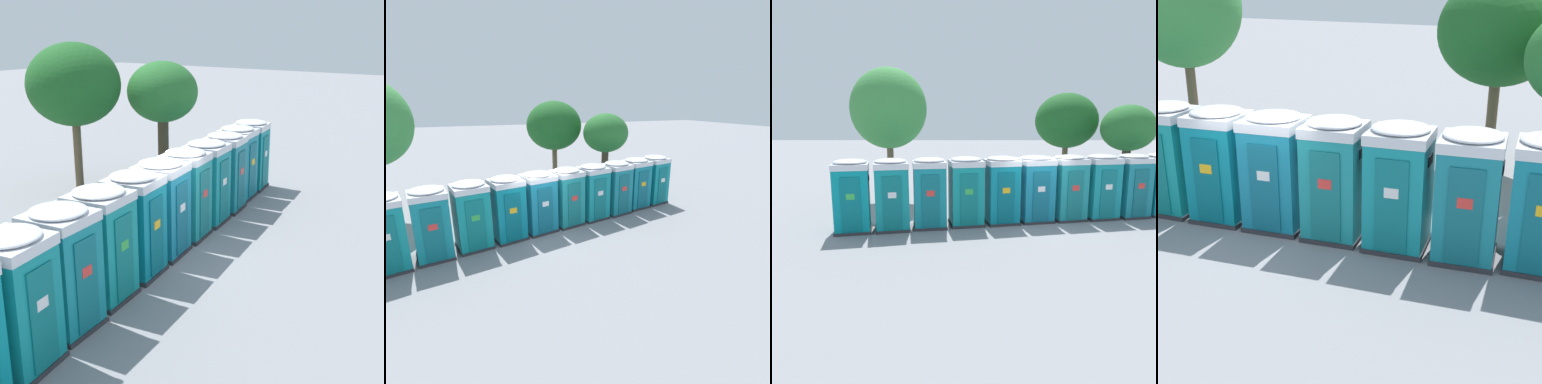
% 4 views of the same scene
% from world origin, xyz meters
% --- Properties ---
extents(ground_plane, '(120.00, 120.00, 0.00)m').
position_xyz_m(ground_plane, '(0.00, 0.00, 0.00)').
color(ground_plane, gray).
extents(portapotty_1, '(1.45, 1.44, 2.54)m').
position_xyz_m(portapotty_1, '(-5.30, -1.05, 1.28)').
color(portapotty_1, '#2D2D33').
rests_on(portapotty_1, ground).
extents(portapotty_2, '(1.36, 1.37, 2.54)m').
position_xyz_m(portapotty_2, '(-3.99, -0.71, 1.28)').
color(portapotty_2, '#2D2D33').
rests_on(portapotty_2, ground).
extents(portapotty_3, '(1.42, 1.41, 2.54)m').
position_xyz_m(portapotty_3, '(-2.68, -0.40, 1.28)').
color(portapotty_3, '#2D2D33').
rests_on(portapotty_3, ground).
extents(portapotty_4, '(1.42, 1.43, 2.54)m').
position_xyz_m(portapotty_4, '(-1.35, -0.15, 1.28)').
color(portapotty_4, '#2D2D33').
rests_on(portapotty_4, ground).
extents(portapotty_5, '(1.47, 1.45, 2.54)m').
position_xyz_m(portapotty_5, '(-0.03, 0.13, 1.28)').
color(portapotty_5, '#2D2D33').
rests_on(portapotty_5, ground).
extents(portapotty_6, '(1.42, 1.43, 2.54)m').
position_xyz_m(portapotty_6, '(1.30, 0.38, 1.28)').
color(portapotty_6, '#2D2D33').
rests_on(portapotty_6, ground).
extents(portapotty_7, '(1.45, 1.43, 2.54)m').
position_xyz_m(portapotty_7, '(2.63, 0.62, 1.28)').
color(portapotty_7, '#2D2D33').
rests_on(portapotty_7, ground).
extents(portapotty_8, '(1.43, 1.44, 2.54)m').
position_xyz_m(portapotty_8, '(3.96, 0.85, 1.28)').
color(portapotty_8, '#2D2D33').
rests_on(portapotty_8, ground).
extents(portapotty_9, '(1.41, 1.41, 2.54)m').
position_xyz_m(portapotty_9, '(5.27, 1.21, 1.28)').
color(portapotty_9, '#2D2D33').
rests_on(portapotty_9, ground).
extents(portapotty_10, '(1.43, 1.44, 2.54)m').
position_xyz_m(portapotty_10, '(6.60, 1.47, 1.28)').
color(portapotty_10, '#2D2D33').
rests_on(portapotty_10, ground).
extents(street_tree_0, '(3.29, 3.29, 5.26)m').
position_xyz_m(street_tree_0, '(2.66, 6.35, 3.80)').
color(street_tree_0, brown).
rests_on(street_tree_0, ground).
extents(street_tree_1, '(2.60, 2.60, 4.58)m').
position_xyz_m(street_tree_1, '(5.16, 4.41, 3.41)').
color(street_tree_1, '#4C3826').
rests_on(street_tree_1, ground).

